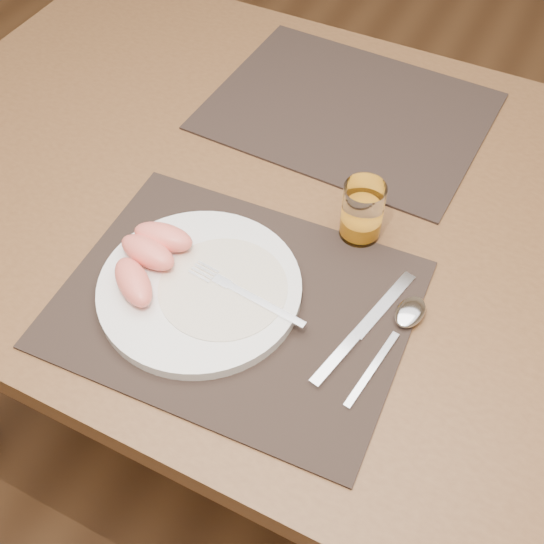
{
  "coord_description": "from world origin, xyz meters",
  "views": [
    {
      "loc": [
        0.28,
        -0.67,
        1.48
      ],
      "look_at": [
        0.02,
        -0.16,
        0.77
      ],
      "focal_mm": 45.0,
      "sensor_mm": 36.0,
      "label": 1
    }
  ],
  "objects_px": {
    "plate": "(200,289)",
    "knife": "(356,336)",
    "spoon": "(405,320)",
    "table": "(307,237)",
    "juice_glass": "(362,213)",
    "placemat_near": "(235,303)",
    "fork": "(237,290)",
    "placemat_far": "(348,111)"
  },
  "relations": [
    {
      "from": "plate",
      "to": "knife",
      "type": "distance_m",
      "value": 0.21
    },
    {
      "from": "spoon",
      "to": "table",
      "type": "bearing_deg",
      "value": 143.65
    },
    {
      "from": "plate",
      "to": "juice_glass",
      "type": "height_order",
      "value": "juice_glass"
    },
    {
      "from": "table",
      "to": "placemat_near",
      "type": "distance_m",
      "value": 0.24
    },
    {
      "from": "placemat_near",
      "to": "fork",
      "type": "bearing_deg",
      "value": 95.61
    },
    {
      "from": "spoon",
      "to": "juice_glass",
      "type": "bearing_deg",
      "value": 132.88
    },
    {
      "from": "placemat_far",
      "to": "plate",
      "type": "bearing_deg",
      "value": -93.34
    },
    {
      "from": "juice_glass",
      "to": "placemat_near",
      "type": "bearing_deg",
      "value": -117.61
    },
    {
      "from": "placemat_far",
      "to": "spoon",
      "type": "xyz_separation_m",
      "value": [
        0.23,
        -0.37,
        0.01
      ]
    },
    {
      "from": "placemat_near",
      "to": "fork",
      "type": "xyz_separation_m",
      "value": [
        -0.0,
        0.01,
        0.02
      ]
    },
    {
      "from": "plate",
      "to": "knife",
      "type": "bearing_deg",
      "value": 7.2
    },
    {
      "from": "placemat_far",
      "to": "plate",
      "type": "relative_size",
      "value": 1.67
    },
    {
      "from": "fork",
      "to": "placemat_far",
      "type": "bearing_deg",
      "value": 93.06
    },
    {
      "from": "placemat_near",
      "to": "table",
      "type": "bearing_deg",
      "value": 88.72
    },
    {
      "from": "placemat_near",
      "to": "knife",
      "type": "relative_size",
      "value": 2.06
    },
    {
      "from": "fork",
      "to": "juice_glass",
      "type": "relative_size",
      "value": 1.97
    },
    {
      "from": "plate",
      "to": "knife",
      "type": "xyz_separation_m",
      "value": [
        0.21,
        0.03,
        -0.01
      ]
    },
    {
      "from": "placemat_near",
      "to": "placemat_far",
      "type": "relative_size",
      "value": 1.0
    },
    {
      "from": "placemat_near",
      "to": "plate",
      "type": "relative_size",
      "value": 1.67
    },
    {
      "from": "fork",
      "to": "spoon",
      "type": "distance_m",
      "value": 0.22
    },
    {
      "from": "juice_glass",
      "to": "placemat_far",
      "type": "bearing_deg",
      "value": 116.0
    },
    {
      "from": "knife",
      "to": "spoon",
      "type": "bearing_deg",
      "value": 46.37
    },
    {
      "from": "table",
      "to": "knife",
      "type": "distance_m",
      "value": 0.27
    },
    {
      "from": "table",
      "to": "placemat_far",
      "type": "xyz_separation_m",
      "value": [
        -0.03,
        0.22,
        0.09
      ]
    },
    {
      "from": "placemat_near",
      "to": "placemat_far",
      "type": "height_order",
      "value": "same"
    },
    {
      "from": "knife",
      "to": "spoon",
      "type": "distance_m",
      "value": 0.07
    },
    {
      "from": "spoon",
      "to": "placemat_far",
      "type": "bearing_deg",
      "value": 122.19
    },
    {
      "from": "spoon",
      "to": "juice_glass",
      "type": "height_order",
      "value": "juice_glass"
    },
    {
      "from": "table",
      "to": "juice_glass",
      "type": "bearing_deg",
      "value": -18.43
    },
    {
      "from": "plate",
      "to": "spoon",
      "type": "height_order",
      "value": "plate"
    },
    {
      "from": "placemat_far",
      "to": "fork",
      "type": "xyz_separation_m",
      "value": [
        0.02,
        -0.43,
        0.02
      ]
    },
    {
      "from": "placemat_near",
      "to": "juice_glass",
      "type": "distance_m",
      "value": 0.22
    },
    {
      "from": "plate",
      "to": "knife",
      "type": "height_order",
      "value": "plate"
    },
    {
      "from": "plate",
      "to": "juice_glass",
      "type": "relative_size",
      "value": 3.04
    },
    {
      "from": "table",
      "to": "placemat_near",
      "type": "bearing_deg",
      "value": -91.28
    },
    {
      "from": "table",
      "to": "plate",
      "type": "height_order",
      "value": "plate"
    },
    {
      "from": "placemat_near",
      "to": "knife",
      "type": "distance_m",
      "value": 0.16
    },
    {
      "from": "fork",
      "to": "plate",
      "type": "bearing_deg",
      "value": -164.37
    },
    {
      "from": "placemat_far",
      "to": "juice_glass",
      "type": "relative_size",
      "value": 5.07
    },
    {
      "from": "juice_glass",
      "to": "fork",
      "type": "bearing_deg",
      "value": -118.75
    },
    {
      "from": "placemat_near",
      "to": "fork",
      "type": "height_order",
      "value": "fork"
    },
    {
      "from": "juice_glass",
      "to": "spoon",
      "type": "bearing_deg",
      "value": -47.12
    }
  ]
}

